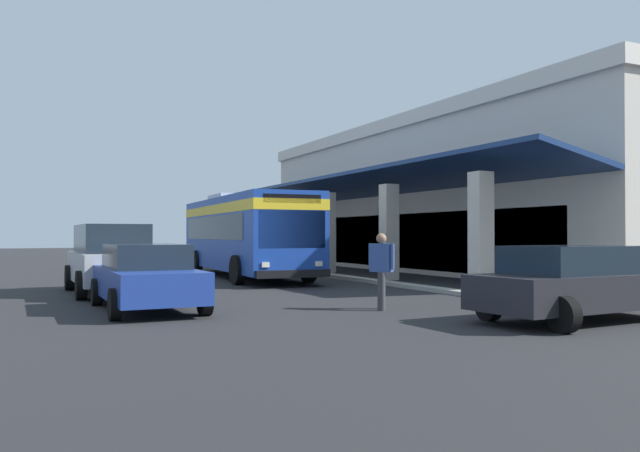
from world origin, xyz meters
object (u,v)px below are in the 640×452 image
(parked_suv_silver, at_px, (111,258))
(parked_sedan_blue, at_px, (147,276))
(pedestrian, at_px, (381,267))
(transit_bus, at_px, (244,230))
(potted_palm, at_px, (276,252))
(parked_sedan_charcoal, at_px, (577,283))

(parked_suv_silver, bearing_deg, parked_sedan_blue, 2.70)
(parked_sedan_blue, distance_m, pedestrian, 5.26)
(transit_bus, bearing_deg, parked_suv_silver, -48.67)
(transit_bus, height_order, potted_palm, transit_bus)
(transit_bus, distance_m, parked_sedan_blue, 11.04)
(parked_suv_silver, bearing_deg, transit_bus, 131.33)
(pedestrian, bearing_deg, transit_bus, 176.73)
(parked_sedan_charcoal, bearing_deg, parked_suv_silver, -143.49)
(parked_suv_silver, height_order, potted_palm, potted_palm)
(pedestrian, distance_m, potted_palm, 20.36)
(parked_suv_silver, bearing_deg, pedestrian, 36.37)
(parked_suv_silver, distance_m, potted_palm, 16.39)
(parked_suv_silver, distance_m, parked_sedan_blue, 4.58)
(parked_sedan_blue, relative_size, potted_palm, 1.61)
(transit_bus, distance_m, parked_suv_silver, 7.58)
(parked_sedan_charcoal, bearing_deg, transit_bus, -173.23)
(parked_suv_silver, relative_size, pedestrian, 2.83)
(potted_palm, bearing_deg, parked_sedan_blue, -29.31)
(parked_suv_silver, xyz_separation_m, potted_palm, (-12.95, 10.05, -0.29))
(parked_suv_silver, xyz_separation_m, parked_sedan_charcoal, (10.05, 7.44, -0.27))
(parked_sedan_charcoal, xyz_separation_m, pedestrian, (-3.28, -2.45, 0.22))
(pedestrian, xyz_separation_m, potted_palm, (-19.72, 5.06, -0.24))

